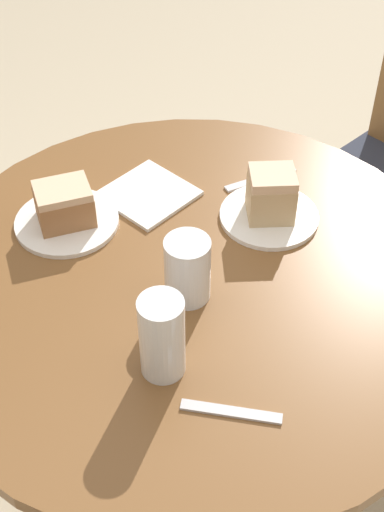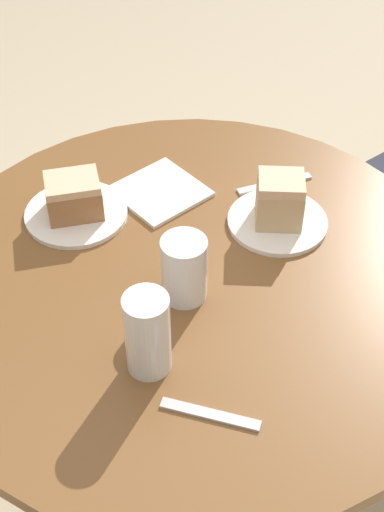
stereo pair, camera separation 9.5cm
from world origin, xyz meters
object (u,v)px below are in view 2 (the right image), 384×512
(cake_slice_far, at_px, (74,196))
(glass_lemonade, at_px, (148,337))
(plate_near, at_px, (277,221))
(cake_slice_near, at_px, (280,200))
(glass_water, at_px, (184,272))
(plate_far, at_px, (76,213))

(cake_slice_far, bearing_deg, glass_lemonade, -8.65)
(plate_near, distance_m, cake_slice_near, 0.05)
(cake_slice_near, bearing_deg, cake_slice_far, -125.73)
(cake_slice_near, relative_size, glass_lemonade, 0.77)
(cake_slice_far, distance_m, glass_water, 0.30)
(glass_water, bearing_deg, plate_near, 104.02)
(glass_lemonade, bearing_deg, plate_far, 171.35)
(glass_water, bearing_deg, glass_lemonade, -51.57)
(plate_far, relative_size, glass_lemonade, 1.33)
(cake_slice_near, distance_m, glass_lemonade, 0.41)
(plate_near, distance_m, cake_slice_far, 0.40)
(plate_near, bearing_deg, glass_lemonade, -66.55)
(plate_far, bearing_deg, plate_near, 54.27)
(plate_near, height_order, glass_water, glass_water)
(plate_near, xyz_separation_m, glass_water, (0.06, -0.25, 0.05))
(cake_slice_far, relative_size, glass_water, 1.02)
(plate_far, distance_m, cake_slice_far, 0.04)
(plate_far, xyz_separation_m, cake_slice_near, (0.23, 0.32, 0.05))
(glass_lemonade, bearing_deg, cake_slice_far, 171.35)
(plate_far, height_order, cake_slice_far, cake_slice_far)
(glass_lemonade, height_order, glass_water, glass_lemonade)
(plate_near, height_order, plate_far, same)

